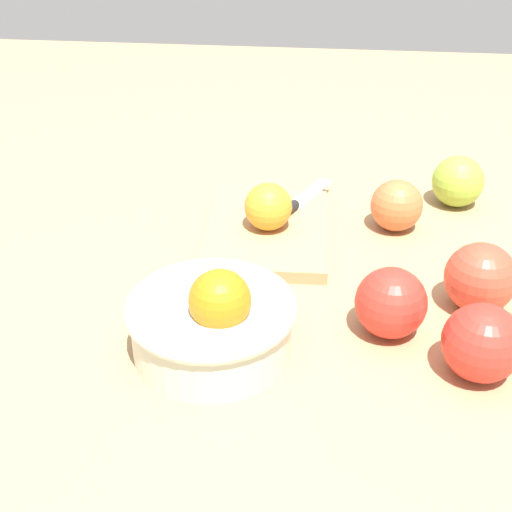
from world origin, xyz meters
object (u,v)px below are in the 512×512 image
orange_on_board (268,207)px  apple_front_right_2 (458,181)px  bowl (212,321)px  cutting_board (267,231)px  apple_front_left (482,343)px  knife (299,203)px  apple_front_right (396,205)px  apple_front_left_2 (391,303)px  apple_front_center (480,278)px

orange_on_board → apple_front_right_2: bearing=-62.5°
bowl → cutting_board: size_ratio=0.75×
apple_front_left → bowl: bearing=89.0°
orange_on_board → cutting_board: bearing=14.5°
knife → apple_front_right: apple_front_right is taller
knife → apple_front_left: (-0.33, -0.20, 0.02)m
bowl → apple_front_left: bearing=-91.0°
apple_front_right_2 → knife: bearing=106.1°
cutting_board → apple_front_left: 0.36m
bowl → orange_on_board: bowl is taller
apple_front_right → cutting_board: bearing=104.4°
cutting_board → apple_front_right_2: bearing=-63.7°
apple_front_left_2 → apple_front_center: 0.12m
apple_front_left → apple_front_right: (0.31, 0.07, -0.00)m
bowl → apple_front_right_2: (0.39, -0.30, -0.00)m
cutting_board → knife: bearing=-30.1°
apple_front_left_2 → apple_front_center: apple_front_center is taller
apple_front_center → cutting_board: bearing=61.4°
apple_front_right → bowl: bearing=145.7°
apple_front_right_2 → apple_front_center: (-0.27, 0.01, 0.00)m
orange_on_board → apple_front_left_2: size_ratio=0.82×
knife → apple_front_right: (-0.02, -0.14, 0.01)m
apple_front_left → apple_front_left_2: apple_front_left is taller
bowl → apple_front_left: 0.27m
cutting_board → bowl: bearing=173.4°
bowl → apple_front_right_2: bowl is taller
apple_front_right → apple_front_left_2: bearing=175.2°
knife → cutting_board: bearing=149.9°
apple_front_right → apple_front_left_2: (-0.25, 0.02, 0.00)m
cutting_board → apple_front_right: (0.05, -0.18, 0.03)m
apple_front_center → apple_front_right: bearing=24.0°
orange_on_board → apple_front_right_2: (0.14, -0.27, -0.01)m
apple_front_right → apple_front_center: 0.20m
apple_front_left → cutting_board: bearing=42.7°
apple_front_right_2 → orange_on_board: bearing=117.5°
cutting_board → apple_front_left_2: 0.26m
apple_front_right → apple_front_center: size_ratio=0.88×
apple_front_right_2 → apple_front_center: size_ratio=0.93×
bowl → orange_on_board: (0.25, -0.03, 0.01)m
apple_front_center → apple_front_left: bearing=171.7°
cutting_board → apple_front_center: apple_front_center is taller
cutting_board → apple_front_right_2: size_ratio=3.10×
orange_on_board → apple_front_left: bearing=-136.8°
knife → apple_front_right_2: bearing=-73.9°
orange_on_board → apple_front_center: same height
cutting_board → apple_front_left_2: (-0.20, -0.16, 0.03)m
bowl → knife: 0.33m
bowl → apple_front_center: 0.31m
knife → apple_front_left: 0.39m
bowl → apple_front_right: size_ratio=2.46×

